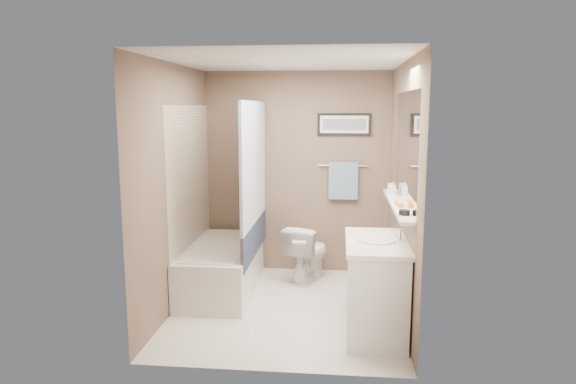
# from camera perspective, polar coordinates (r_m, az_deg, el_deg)

# --- Properties ---
(ground) EXTENTS (2.50, 2.50, 0.00)m
(ground) POSITION_cam_1_polar(r_m,az_deg,el_deg) (5.25, -0.17, -12.76)
(ground) COLOR silver
(ground) RESTS_ON ground
(ceiling) EXTENTS (2.20, 2.50, 0.04)m
(ceiling) POSITION_cam_1_polar(r_m,az_deg,el_deg) (4.87, -0.18, 14.12)
(ceiling) COLOR silver
(ceiling) RESTS_ON wall_back
(wall_back) EXTENTS (2.20, 0.04, 2.40)m
(wall_back) POSITION_cam_1_polar(r_m,az_deg,el_deg) (6.13, 1.02, 2.11)
(wall_back) COLOR brown
(wall_back) RESTS_ON ground
(wall_front) EXTENTS (2.20, 0.04, 2.40)m
(wall_front) POSITION_cam_1_polar(r_m,az_deg,el_deg) (3.72, -2.14, -2.72)
(wall_front) COLOR brown
(wall_front) RESTS_ON ground
(wall_left) EXTENTS (0.04, 2.50, 2.40)m
(wall_left) POSITION_cam_1_polar(r_m,az_deg,el_deg) (5.15, -12.23, 0.48)
(wall_left) COLOR brown
(wall_left) RESTS_ON ground
(wall_right) EXTENTS (0.04, 2.50, 2.40)m
(wall_right) POSITION_cam_1_polar(r_m,az_deg,el_deg) (4.93, 12.41, 0.08)
(wall_right) COLOR brown
(wall_right) RESTS_ON ground
(tile_surround) EXTENTS (0.02, 1.55, 2.00)m
(tile_surround) POSITION_cam_1_polar(r_m,az_deg,el_deg) (5.65, -10.72, -0.74)
(tile_surround) COLOR beige
(tile_surround) RESTS_ON wall_left
(curtain_rod) EXTENTS (0.02, 1.55, 0.02)m
(curtain_rod) POSITION_cam_1_polar(r_m,az_deg,el_deg) (5.41, -3.91, 10.13)
(curtain_rod) COLOR silver
(curtain_rod) RESTS_ON wall_left
(curtain_upper) EXTENTS (0.03, 1.45, 1.28)m
(curtain_upper) POSITION_cam_1_polar(r_m,az_deg,el_deg) (5.44, -3.83, 3.27)
(curtain_upper) COLOR white
(curtain_upper) RESTS_ON curtain_rod
(curtain_lower) EXTENTS (0.03, 1.45, 0.36)m
(curtain_lower) POSITION_cam_1_polar(r_m,az_deg,el_deg) (5.59, -3.74, -5.12)
(curtain_lower) COLOR #28334B
(curtain_lower) RESTS_ON curtain_rod
(mirror) EXTENTS (0.02, 1.60, 1.00)m
(mirror) POSITION_cam_1_polar(r_m,az_deg,el_deg) (4.73, 12.92, 4.81)
(mirror) COLOR silver
(mirror) RESTS_ON wall_right
(shelf) EXTENTS (0.12, 1.60, 0.03)m
(shelf) POSITION_cam_1_polar(r_m,az_deg,el_deg) (4.79, 12.04, -1.38)
(shelf) COLOR silver
(shelf) RESTS_ON wall_right
(towel_bar) EXTENTS (0.60, 0.02, 0.02)m
(towel_bar) POSITION_cam_1_polar(r_m,az_deg,el_deg) (6.09, 6.18, 2.95)
(towel_bar) COLOR silver
(towel_bar) RESTS_ON wall_back
(towel) EXTENTS (0.34, 0.05, 0.44)m
(towel) POSITION_cam_1_polar(r_m,az_deg,el_deg) (6.09, 6.15, 1.25)
(towel) COLOR #93B9D6
(towel) RESTS_ON towel_bar
(art_frame) EXTENTS (0.62, 0.02, 0.26)m
(art_frame) POSITION_cam_1_polar(r_m,az_deg,el_deg) (6.07, 6.26, 7.48)
(art_frame) COLOR black
(art_frame) RESTS_ON wall_back
(art_mat) EXTENTS (0.56, 0.00, 0.20)m
(art_mat) POSITION_cam_1_polar(r_m,az_deg,el_deg) (6.05, 6.26, 7.47)
(art_mat) COLOR white
(art_mat) RESTS_ON art_frame
(art_image) EXTENTS (0.50, 0.00, 0.13)m
(art_image) POSITION_cam_1_polar(r_m,az_deg,el_deg) (6.05, 6.26, 7.47)
(art_image) COLOR #595959
(art_image) RESTS_ON art_mat
(door) EXTENTS (0.80, 0.02, 2.00)m
(door) POSITION_cam_1_polar(r_m,az_deg,el_deg) (3.72, 6.31, -5.94)
(door) COLOR silver
(door) RESTS_ON wall_front
(door_handle) EXTENTS (0.10, 0.02, 0.02)m
(door_handle) POSITION_cam_1_polar(r_m,az_deg,el_deg) (3.78, 1.28, -5.63)
(door_handle) COLOR silver
(door_handle) RESTS_ON door
(bathtub) EXTENTS (0.72, 1.51, 0.50)m
(bathtub) POSITION_cam_1_polar(r_m,az_deg,el_deg) (5.68, -7.34, -8.40)
(bathtub) COLOR silver
(bathtub) RESTS_ON ground
(tub_rim) EXTENTS (0.56, 1.36, 0.02)m
(tub_rim) POSITION_cam_1_polar(r_m,az_deg,el_deg) (5.61, -7.40, -5.97)
(tub_rim) COLOR beige
(tub_rim) RESTS_ON bathtub
(toilet) EXTENTS (0.57, 0.74, 0.66)m
(toilet) POSITION_cam_1_polar(r_m,az_deg,el_deg) (5.93, 2.20, -6.73)
(toilet) COLOR white
(toilet) RESTS_ON ground
(vanity) EXTENTS (0.53, 0.92, 0.80)m
(vanity) POSITION_cam_1_polar(r_m,az_deg,el_deg) (4.66, 9.86, -10.58)
(vanity) COLOR white
(vanity) RESTS_ON ground
(countertop) EXTENTS (0.54, 0.96, 0.04)m
(countertop) POSITION_cam_1_polar(r_m,az_deg,el_deg) (4.53, 9.88, -5.58)
(countertop) COLOR white
(countertop) RESTS_ON vanity
(sink_basin) EXTENTS (0.34, 0.34, 0.01)m
(sink_basin) POSITION_cam_1_polar(r_m,az_deg,el_deg) (4.52, 9.76, -5.24)
(sink_basin) COLOR silver
(sink_basin) RESTS_ON countertop
(faucet_spout) EXTENTS (0.02, 0.02, 0.10)m
(faucet_spout) POSITION_cam_1_polar(r_m,az_deg,el_deg) (4.53, 12.31, -4.74)
(faucet_spout) COLOR silver
(faucet_spout) RESTS_ON countertop
(faucet_knob) EXTENTS (0.05, 0.05, 0.05)m
(faucet_knob) POSITION_cam_1_polar(r_m,az_deg,el_deg) (4.63, 12.16, -4.68)
(faucet_knob) COLOR white
(faucet_knob) RESTS_ON countertop
(candle_bowl_near) EXTENTS (0.09, 0.09, 0.04)m
(candle_bowl_near) POSITION_cam_1_polar(r_m,az_deg,el_deg) (4.28, 12.80, -2.24)
(candle_bowl_near) COLOR black
(candle_bowl_near) RESTS_ON shelf
(hair_brush_front) EXTENTS (0.06, 0.22, 0.04)m
(hair_brush_front) POSITION_cam_1_polar(r_m,az_deg,el_deg) (4.66, 12.22, -1.24)
(hair_brush_front) COLOR orange
(hair_brush_front) RESTS_ON shelf
(pink_comb) EXTENTS (0.04, 0.16, 0.01)m
(pink_comb) POSITION_cam_1_polar(r_m,az_deg,el_deg) (4.96, 11.83, -0.79)
(pink_comb) COLOR pink
(pink_comb) RESTS_ON shelf
(glass_jar) EXTENTS (0.08, 0.08, 0.10)m
(glass_jar) POSITION_cam_1_polar(r_m,az_deg,el_deg) (5.32, 11.43, 0.41)
(glass_jar) COLOR white
(glass_jar) RESTS_ON shelf
(soap_bottle) EXTENTS (0.06, 0.07, 0.13)m
(soap_bottle) POSITION_cam_1_polar(r_m,az_deg,el_deg) (5.19, 11.57, 0.39)
(soap_bottle) COLOR #999999
(soap_bottle) RESTS_ON shelf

